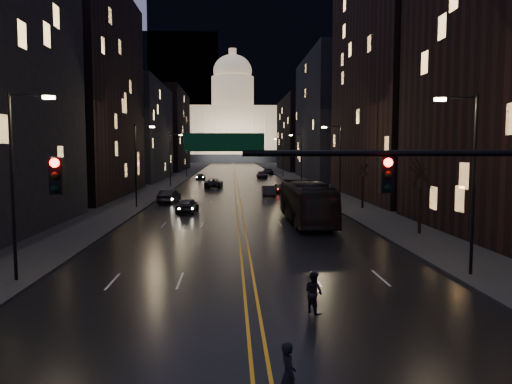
{
  "coord_description": "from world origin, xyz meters",
  "views": [
    {
      "loc": [
        -0.8,
        -13.67,
        6.3
      ],
      "look_at": [
        0.53,
        13.34,
        4.0
      ],
      "focal_mm": 35.0,
      "sensor_mm": 36.0,
      "label": 1
    }
  ],
  "objects": [
    {
      "name": "ground",
      "position": [
        0.0,
        0.0,
        0.0
      ],
      "size": [
        900.0,
        900.0,
        0.0
      ],
      "primitive_type": "plane",
      "color": "black",
      "rests_on": "ground"
    },
    {
      "name": "road",
      "position": [
        0.0,
        130.0,
        0.01
      ],
      "size": [
        20.0,
        320.0,
        0.02
      ],
      "primitive_type": "cube",
      "color": "black",
      "rests_on": "ground"
    },
    {
      "name": "sidewalk_left",
      "position": [
        -14.0,
        130.0,
        0.08
      ],
      "size": [
        8.0,
        320.0,
        0.16
      ],
      "primitive_type": "cube",
      "color": "black",
      "rests_on": "ground"
    },
    {
      "name": "sidewalk_right",
      "position": [
        14.0,
        130.0,
        0.08
      ],
      "size": [
        8.0,
        320.0,
        0.16
      ],
      "primitive_type": "cube",
      "color": "black",
      "rests_on": "ground"
    },
    {
      "name": "center_line",
      "position": [
        0.0,
        130.0,
        0.03
      ],
      "size": [
        0.62,
        320.0,
        0.01
      ],
      "primitive_type": "cube",
      "color": "orange",
      "rests_on": "road"
    },
    {
      "name": "building_left_mid",
      "position": [
        -21.0,
        54.0,
        14.0
      ],
      "size": [
        12.0,
        30.0,
        28.0
      ],
      "primitive_type": "cube",
      "color": "black",
      "rests_on": "ground"
    },
    {
      "name": "building_left_far",
      "position": [
        -21.0,
        92.0,
        10.0
      ],
      "size": [
        12.0,
        34.0,
        20.0
      ],
      "primitive_type": "cube",
      "color": "black",
      "rests_on": "ground"
    },
    {
      "name": "building_left_dist",
      "position": [
        -21.0,
        140.0,
        12.0
      ],
      "size": [
        12.0,
        40.0,
        24.0
      ],
      "primitive_type": "cube",
      "color": "black",
      "rests_on": "ground"
    },
    {
      "name": "building_right_tall",
      "position": [
        21.0,
        50.0,
        19.0
      ],
      "size": [
        12.0,
        30.0,
        38.0
      ],
      "primitive_type": "cube",
      "color": "black",
      "rests_on": "ground"
    },
    {
      "name": "building_right_mid",
      "position": [
        21.0,
        92.0,
        13.0
      ],
      "size": [
        12.0,
        34.0,
        26.0
      ],
      "primitive_type": "cube",
      "color": "black",
      "rests_on": "ground"
    },
    {
      "name": "building_right_dist",
      "position": [
        21.0,
        140.0,
        11.0
      ],
      "size": [
        12.0,
        40.0,
        22.0
      ],
      "primitive_type": "cube",
      "color": "black",
      "rests_on": "ground"
    },
    {
      "name": "mountain_ridge",
      "position": [
        40.0,
        380.0,
        65.0
      ],
      "size": [
        520.0,
        60.0,
        130.0
      ],
      "primitive_type": "cube",
      "color": "black",
      "rests_on": "ground"
    },
    {
      "name": "capitol",
      "position": [
        0.0,
        250.0,
        17.15
      ],
      "size": [
        90.0,
        50.0,
        58.5
      ],
      "color": "black",
      "rests_on": "ground"
    },
    {
      "name": "traffic_signal",
      "position": [
        5.91,
        -0.0,
        5.1
      ],
      "size": [
        17.29,
        0.45,
        7.0
      ],
      "color": "black",
      "rests_on": "ground"
    },
    {
      "name": "streetlamp_right_near",
      "position": [
        10.81,
        10.0,
        5.08
      ],
      "size": [
        2.13,
        0.25,
        9.0
      ],
      "color": "black",
      "rests_on": "ground"
    },
    {
      "name": "streetlamp_left_near",
      "position": [
        -10.81,
        10.0,
        5.08
      ],
      "size": [
        2.13,
        0.25,
        9.0
      ],
      "color": "black",
      "rests_on": "ground"
    },
    {
      "name": "streetlamp_right_mid",
      "position": [
        10.81,
        40.0,
        5.08
      ],
      "size": [
        2.13,
        0.25,
        9.0
      ],
      "color": "black",
      "rests_on": "ground"
    },
    {
      "name": "streetlamp_left_mid",
      "position": [
        -10.81,
        40.0,
        5.08
      ],
      "size": [
        2.13,
        0.25,
        9.0
      ],
      "color": "black",
      "rests_on": "ground"
    },
    {
      "name": "streetlamp_right_far",
      "position": [
        10.81,
        70.0,
        5.08
      ],
      "size": [
        2.13,
        0.25,
        9.0
      ],
      "color": "black",
      "rests_on": "ground"
    },
    {
      "name": "streetlamp_left_far",
      "position": [
        -10.81,
        70.0,
        5.08
      ],
      "size": [
        2.13,
        0.25,
        9.0
      ],
      "color": "black",
      "rests_on": "ground"
    },
    {
      "name": "streetlamp_right_dist",
      "position": [
        10.81,
        100.0,
        5.08
      ],
      "size": [
        2.13,
        0.25,
        9.0
      ],
      "color": "black",
      "rests_on": "ground"
    },
    {
      "name": "streetlamp_left_dist",
      "position": [
        -10.81,
        100.0,
        5.08
      ],
      "size": [
        2.13,
        0.25,
        9.0
      ],
      "color": "black",
      "rests_on": "ground"
    },
    {
      "name": "tree_right_mid",
      "position": [
        13.0,
        22.0,
        4.53
      ],
      "size": [
        2.4,
        2.4,
        6.65
      ],
      "color": "black",
      "rests_on": "ground"
    },
    {
      "name": "tree_right_far",
      "position": [
        13.0,
        38.0,
        4.53
      ],
      "size": [
        2.4,
        2.4,
        6.65
      ],
      "color": "black",
      "rests_on": "ground"
    },
    {
      "name": "bus",
      "position": [
        5.61,
        28.43,
        1.79
      ],
      "size": [
        3.25,
        12.9,
        3.58
      ],
      "primitive_type": "imported",
      "rotation": [
        0.0,
        0.0,
        0.02
      ],
      "color": "black",
      "rests_on": "ground"
    },
    {
      "name": "oncoming_car_a",
      "position": [
        -5.19,
        35.84,
        0.78
      ],
      "size": [
        2.21,
        4.7,
        1.56
      ],
      "primitive_type": "imported",
      "rotation": [
        0.0,
        0.0,
        3.06
      ],
      "color": "black",
      "rests_on": "ground"
    },
    {
      "name": "oncoming_car_b",
      "position": [
        -8.14,
        45.07,
        0.8
      ],
      "size": [
        2.28,
        5.01,
        1.59
      ],
      "primitive_type": "imported",
      "rotation": [
        0.0,
        0.0,
        3.02
      ],
      "color": "black",
      "rests_on": "ground"
    },
    {
      "name": "oncoming_car_c",
      "position": [
        -3.71,
        68.49,
        0.79
      ],
      "size": [
        3.11,
        5.9,
        1.58
      ],
      "primitive_type": "imported",
      "rotation": [
        0.0,
        0.0,
        3.05
      ],
      "color": "black",
      "rests_on": "ground"
    },
    {
      "name": "oncoming_car_d",
      "position": [
        -7.2,
        89.89,
        0.67
      ],
      "size": [
        1.89,
        4.6,
        1.33
      ],
      "primitive_type": "imported",
      "rotation": [
        0.0,
        0.0,
        3.14
      ],
      "color": "black",
      "rests_on": "ground"
    },
    {
      "name": "receding_car_a",
      "position": [
        4.07,
        51.81,
        0.77
      ],
      "size": [
        1.68,
        4.67,
        1.53
      ],
      "primitive_type": "imported",
      "rotation": [
        0.0,
        0.0,
        -0.01
      ],
      "color": "black",
      "rests_on": "ground"
    },
    {
      "name": "receding_car_b",
      "position": [
        6.24,
        57.68,
        0.75
      ],
      "size": [
        2.13,
        4.51,
        1.49
      ],
      "primitive_type": "imported",
      "rotation": [
        0.0,
        0.0,
        0.09
      ],
      "color": "black",
      "rests_on": "ground"
    },
    {
      "name": "receding_car_c",
      "position": [
        5.86,
        95.09,
        0.76
      ],
      "size": [
        2.28,
        5.32,
        1.53
      ],
      "primitive_type": "imported",
      "rotation": [
        0.0,
        0.0,
        0.03
      ],
      "color": "black",
      "rests_on": "ground"
    },
    {
      "name": "receding_car_d",
      "position": [
        8.5,
        112.4,
        0.79
      ],
      "size": [
        3.22,
        5.91,
        1.57
      ],
      "primitive_type": "imported",
      "rotation": [
        0.0,
        0.0,
        -0.11
      ],
      "color": "black",
      "rests_on": "ground"
    },
    {
      "name": "pedestrian_a",
      "position": [
        0.56,
        -2.0,
        0.82
      ],
      "size": [
        0.51,
        0.67,
        1.65
      ],
      "primitive_type": "imported",
      "rotation": [
        0.0,
        0.0,
        1.78
      ],
      "color": "black",
      "rests_on": "ground"
    },
    {
      "name": "pedestrian_b",
      "position": [
        2.34,
        5.0,
        0.82
      ],
      "size": [
        0.81,
        0.9,
        1.63
      ],
      "primitive_type": "imported",
      "rotation": [
        0.0,
        0.0,
        2.17
      ],
      "color": "black",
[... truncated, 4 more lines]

